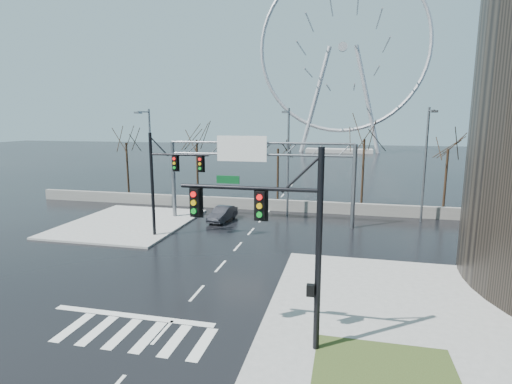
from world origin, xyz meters
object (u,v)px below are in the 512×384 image
(signal_mast_near, at_px, (283,230))
(ferris_wheel, at_px, (343,54))
(signal_mast_far, at_px, (165,175))
(sign_gantry, at_px, (255,164))
(car, at_px, (222,214))

(signal_mast_near, distance_m, ferris_wheel, 101.29)
(signal_mast_far, distance_m, sign_gantry, 8.14)
(signal_mast_far, relative_size, car, 2.04)
(sign_gantry, bearing_deg, signal_mast_far, -132.47)
(signal_mast_near, bearing_deg, sign_gantry, 106.19)
(signal_mast_far, height_order, ferris_wheel, ferris_wheel)
(sign_gantry, relative_size, ferris_wheel, 0.32)
(signal_mast_near, bearing_deg, signal_mast_far, 130.26)
(signal_mast_far, relative_size, ferris_wheel, 0.16)
(ferris_wheel, distance_m, car, 84.52)
(signal_mast_far, xyz_separation_m, ferris_wheel, (10.87, 86.04, 21.30))
(signal_mast_far, height_order, car, signal_mast_far)
(signal_mast_near, bearing_deg, car, 114.16)
(signal_mast_far, xyz_separation_m, sign_gantry, (5.49, 6.00, 0.35))
(ferris_wheel, bearing_deg, sign_gantry, -93.84)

